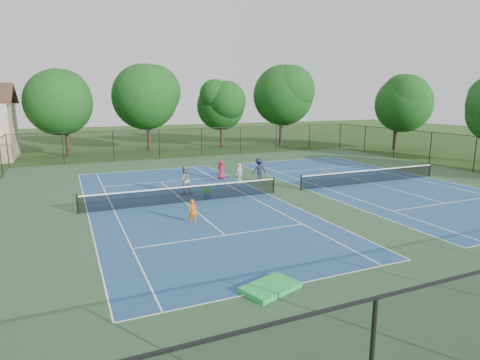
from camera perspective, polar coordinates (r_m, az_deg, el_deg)
name	(u,v)px	position (r m, az deg, el deg)	size (l,w,h in m)	color
ground	(287,192)	(26.83, 6.76, -1.66)	(140.00, 140.00, 0.00)	#234716
court_pad	(287,192)	(26.83, 6.76, -1.65)	(36.00, 36.00, 0.01)	#2D5134
tennis_court_left	(185,201)	(24.11, -7.77, -2.96)	(12.00, 23.83, 1.07)	navy
tennis_court_right	(370,182)	(30.89, 18.04, -0.22)	(12.00, 23.83, 1.07)	navy
perimeter_fence	(288,168)	(26.51, 6.84, 1.71)	(36.08, 36.08, 3.02)	black
tree_back_a	(64,99)	(46.48, -23.75, 10.53)	(6.80, 6.80, 9.15)	#2D2116
tree_back_b	(147,94)	(49.37, -13.12, 11.85)	(7.60, 7.60, 10.03)	#2D2116
tree_back_c	(221,103)	(50.89, -2.66, 10.86)	(6.00, 6.00, 8.40)	#2D2116
tree_back_d	(282,92)	(53.42, 5.94, 12.28)	(7.80, 7.80, 10.37)	#2D2116
tree_side_e	(398,101)	(51.47, 21.54, 10.45)	(6.60, 6.60, 8.87)	#2D2116
child_player	(193,211)	(20.12, -6.72, -4.42)	(0.43, 0.28, 1.18)	orange
instructor	(184,180)	(26.01, -7.91, -0.01)	(0.91, 0.71, 1.86)	gray
bystander_a	(240,174)	(28.79, -0.05, 0.89)	(0.90, 0.38, 1.54)	white
bystander_b	(259,170)	(29.94, 2.74, 1.48)	(1.12, 0.64, 1.73)	#181F36
bystander_c	(221,170)	(30.70, -2.68, 1.48)	(0.71, 0.46, 1.46)	maroon
ball_crate	(207,196)	(24.90, -4.70, -2.29)	(0.35, 0.33, 0.31)	navy
ball_hopper	(207,191)	(24.82, -4.71, -1.51)	(0.33, 0.28, 0.39)	green
green_tarp	(270,287)	(13.45, 4.36, -14.99)	(1.81, 1.14, 0.17)	green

